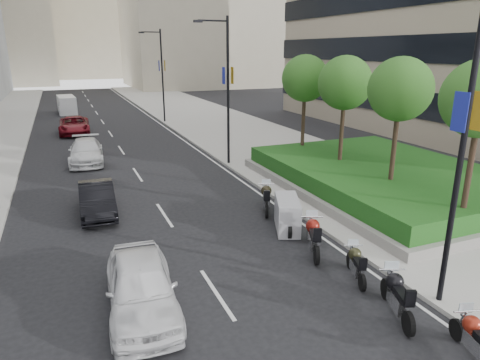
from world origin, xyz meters
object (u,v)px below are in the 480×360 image
lamp_post_2 (161,71)px  car_d (74,125)px  motorcycle_2 (397,295)px  car_b (97,199)px  motorcycle_6 (266,198)px  car_c (86,151)px  motorcycle_1 (476,339)px  lamp_post_1 (226,85)px  car_a (141,286)px  motorcycle_4 (313,236)px  delivery_van (67,105)px  motorcycle_5 (287,214)px  lamp_post_0 (460,133)px  motorcycle_3 (356,264)px

lamp_post_2 → car_d: 9.94m
motorcycle_2 → car_b: car_b is taller
car_b → car_d: size_ratio=0.78×
motorcycle_6 → car_d: (-7.33, 23.50, 0.14)m
car_b → car_c: size_ratio=0.82×
motorcycle_1 → motorcycle_2: 2.17m
motorcycle_2 → motorcycle_6: bearing=20.1°
car_c → car_d: (-0.30, 11.07, 0.01)m
lamp_post_1 → car_a: (-7.88, -14.06, -4.27)m
motorcycle_1 → car_d: 35.10m
motorcycle_2 → car_d: size_ratio=0.41×
lamp_post_1 → car_a: 16.68m
lamp_post_2 → motorcycle_4: lamp_post_2 is taller
lamp_post_2 → delivery_van: size_ratio=1.88×
motorcycle_1 → car_c: size_ratio=0.39×
lamp_post_1 → motorcycle_2: lamp_post_1 is taller
motorcycle_2 → motorcycle_4: (-0.08, 4.20, 0.03)m
car_b → lamp_post_1: bearing=36.3°
car_d → motorcycle_5: bearing=-72.4°
car_d → motorcycle_6: bearing=-70.7°
car_a → delivery_van: size_ratio=0.97×
motorcycle_6 → delivery_van: (-7.58, 37.11, 0.31)m
lamp_post_0 → car_b: lamp_post_0 is taller
lamp_post_0 → motorcycle_5: size_ratio=3.83×
car_a → motorcycle_5: bearing=33.4°
lamp_post_0 → lamp_post_1: size_ratio=1.00×
motorcycle_1 → lamp_post_2: bearing=14.9°
motorcycle_1 → motorcycle_2: size_ratio=0.90×
lamp_post_0 → lamp_post_1: 17.00m
car_a → motorcycle_2: bearing=-18.9°
motorcycle_1 → car_a: 8.57m
motorcycle_5 → motorcycle_6: (0.15, 2.25, -0.05)m
lamp_post_1 → lamp_post_2: size_ratio=1.00×
car_b → car_c: (0.14, 9.85, 0.05)m
lamp_post_2 → motorcycle_1: size_ratio=4.55×
lamp_post_1 → motorcycle_4: 13.56m
lamp_post_0 → car_b: bearing=126.5°
motorcycle_6 → car_c: size_ratio=0.41×
motorcycle_6 → delivery_van: delivery_van is taller
lamp_post_0 → car_a: (-7.88, 2.94, -4.27)m
motorcycle_2 → car_d: (-7.12, 32.15, 0.14)m
motorcycle_1 → motorcycle_4: size_ratio=0.88×
motorcycle_2 → motorcycle_6: motorcycle_2 is taller
motorcycle_6 → car_b: size_ratio=0.50×
lamp_post_2 → motorcycle_3: lamp_post_2 is taller
motorcycle_3 → delivery_van: 44.36m
car_d → delivery_van: size_ratio=1.13×
motorcycle_1 → car_c: car_c is taller
lamp_post_0 → lamp_post_1: (0.00, 17.00, 0.00)m
car_a → motorcycle_6: bearing=45.8°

